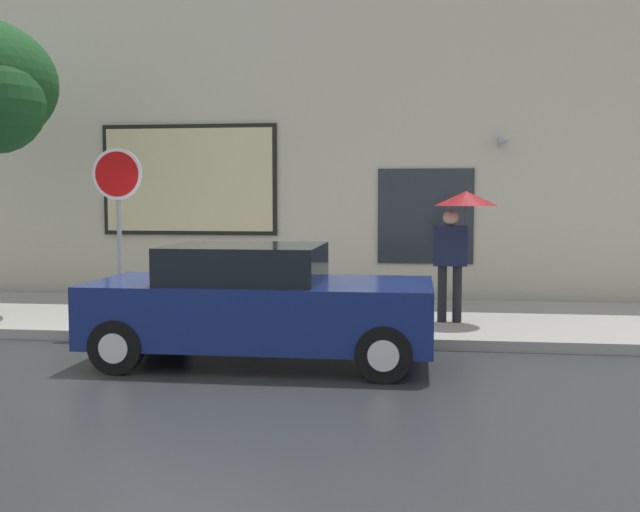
{
  "coord_description": "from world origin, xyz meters",
  "views": [
    {
      "loc": [
        3.03,
        -9.09,
        2.07
      ],
      "look_at": [
        1.6,
        1.8,
        1.2
      ],
      "focal_mm": 42.17,
      "sensor_mm": 36.0,
      "label": 1
    }
  ],
  "objects_px": {
    "parked_car": "(259,304)",
    "fire_hydrant": "(300,300)",
    "pedestrian_with_umbrella": "(460,220)",
    "stop_sign": "(118,201)"
  },
  "relations": [
    {
      "from": "parked_car",
      "to": "stop_sign",
      "type": "bearing_deg",
      "value": 148.47
    },
    {
      "from": "parked_car",
      "to": "stop_sign",
      "type": "relative_size",
      "value": 1.6
    },
    {
      "from": "parked_car",
      "to": "pedestrian_with_umbrella",
      "type": "height_order",
      "value": "pedestrian_with_umbrella"
    },
    {
      "from": "pedestrian_with_umbrella",
      "to": "stop_sign",
      "type": "bearing_deg",
      "value": -169.28
    },
    {
      "from": "fire_hydrant",
      "to": "pedestrian_with_umbrella",
      "type": "distance_m",
      "value": 2.73
    },
    {
      "from": "pedestrian_with_umbrella",
      "to": "stop_sign",
      "type": "distance_m",
      "value": 5.13
    },
    {
      "from": "fire_hydrant",
      "to": "stop_sign",
      "type": "bearing_deg",
      "value": -171.83
    },
    {
      "from": "parked_car",
      "to": "pedestrian_with_umbrella",
      "type": "distance_m",
      "value": 3.7
    },
    {
      "from": "stop_sign",
      "to": "fire_hydrant",
      "type": "bearing_deg",
      "value": 8.17
    },
    {
      "from": "parked_car",
      "to": "fire_hydrant",
      "type": "xyz_separation_m",
      "value": [
        0.21,
        1.87,
        -0.21
      ]
    }
  ]
}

